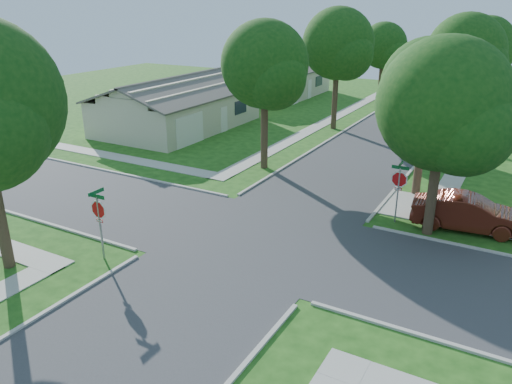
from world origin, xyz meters
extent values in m
plane|color=#1B4813|center=(0.00, 0.00, 0.00)|extent=(100.00, 100.00, 0.00)
cube|color=#333335|center=(0.00, 0.00, 0.00)|extent=(7.00, 100.00, 0.02)
cube|color=#9E9B91|center=(6.10, 26.00, 0.02)|extent=(1.20, 40.00, 0.04)
cube|color=#9E9B91|center=(-6.10, 26.00, 0.02)|extent=(1.20, 40.00, 0.04)
cube|color=#9E9B91|center=(7.90, 7.10, 0.03)|extent=(8.80, 3.60, 0.05)
cube|color=gray|center=(-4.70, -4.70, 1.35)|extent=(0.06, 0.06, 2.70)
cylinder|color=white|center=(-4.70, -4.70, 2.15)|extent=(1.05, 0.02, 1.05)
cylinder|color=red|center=(-4.70, -4.70, 2.15)|extent=(0.90, 0.03, 0.90)
cube|color=red|center=(-4.70, -4.70, 1.68)|extent=(0.34, 0.03, 0.12)
cube|color=white|center=(-4.70, -4.70, 1.68)|extent=(0.30, 0.03, 0.08)
cube|color=#0C5426|center=(-4.70, -4.70, 2.72)|extent=(0.80, 0.02, 0.16)
cube|color=#0C5426|center=(-4.70, -4.70, 2.90)|extent=(0.02, 0.80, 0.16)
cube|color=gray|center=(4.70, 4.70, 1.35)|extent=(0.06, 0.06, 2.70)
cylinder|color=white|center=(4.70, 4.70, 2.15)|extent=(1.05, 0.02, 1.05)
cylinder|color=red|center=(4.70, 4.70, 2.15)|extent=(0.90, 0.03, 0.90)
cube|color=red|center=(4.70, 4.70, 1.68)|extent=(0.34, 0.03, 0.12)
cube|color=white|center=(4.70, 4.70, 1.68)|extent=(0.30, 0.03, 0.08)
cube|color=#0C5426|center=(4.70, 4.70, 2.72)|extent=(0.80, 0.02, 0.16)
cube|color=#0C5426|center=(4.70, 4.70, 2.90)|extent=(0.02, 0.80, 0.16)
cylinder|color=#38281C|center=(4.70, 9.00, 1.98)|extent=(0.44, 0.44, 3.95)
sphere|color=#0F3C0F|center=(4.70, 9.00, 5.88)|extent=(4.80, 4.80, 4.80)
sphere|color=#0F3C0F|center=(5.54, 8.52, 5.28)|extent=(3.46, 3.46, 3.46)
sphere|color=#0F3C0F|center=(3.98, 9.60, 5.40)|extent=(3.26, 3.26, 3.26)
cylinder|color=#38281C|center=(4.70, 21.00, 2.15)|extent=(0.44, 0.44, 4.30)
sphere|color=#0F3C0F|center=(4.70, 21.00, 6.51)|extent=(5.40, 5.40, 5.40)
sphere|color=#0F3C0F|center=(5.65, 20.46, 5.84)|extent=(3.89, 3.89, 3.89)
sphere|color=#0F3C0F|center=(3.89, 21.68, 5.97)|extent=(3.67, 3.67, 3.67)
cylinder|color=#38281C|center=(4.70, 34.00, 2.10)|extent=(0.44, 0.44, 4.20)
sphere|color=#0F3C0F|center=(4.70, 34.00, 6.22)|extent=(5.00, 5.00, 5.00)
sphere|color=#0F3C0F|center=(5.58, 33.50, 5.60)|extent=(3.60, 3.60, 3.60)
sphere|color=#0F3C0F|center=(3.95, 34.62, 5.72)|extent=(3.40, 3.40, 3.40)
cylinder|color=#38281C|center=(-4.70, 9.00, 2.12)|extent=(0.44, 0.44, 4.25)
sphere|color=#0F3C0F|center=(-4.70, 9.00, 6.37)|extent=(5.20, 5.20, 5.20)
sphere|color=#0F3C0F|center=(-3.79, 8.48, 5.72)|extent=(3.74, 3.74, 3.74)
sphere|color=#0F3C0F|center=(-5.48, 9.65, 5.85)|extent=(3.54, 3.54, 3.54)
cylinder|color=#38281C|center=(-4.70, 21.00, 2.22)|extent=(0.44, 0.44, 4.44)
sphere|color=#0F3C0F|center=(-4.70, 21.00, 6.76)|extent=(5.60, 5.60, 5.60)
sphere|color=#0F3C0F|center=(-3.72, 20.44, 6.06)|extent=(4.03, 4.03, 4.03)
sphere|color=#0F3C0F|center=(-5.54, 21.70, 6.20)|extent=(3.81, 3.81, 3.81)
cylinder|color=#38281C|center=(-4.70, 34.00, 1.95)|extent=(0.44, 0.44, 3.90)
sphere|color=#0F3C0F|center=(-4.70, 34.00, 5.74)|extent=(4.60, 4.60, 4.60)
sphere|color=#0F3C0F|center=(-3.90, 33.54, 5.16)|extent=(3.31, 3.31, 3.31)
sphere|color=#0F3C0F|center=(-5.39, 34.58, 5.28)|extent=(3.13, 3.13, 3.13)
cylinder|color=#38281C|center=(-7.50, -7.00, 2.02)|extent=(0.44, 0.44, 4.04)
cylinder|color=#38281C|center=(6.30, 4.20, 1.77)|extent=(0.44, 0.44, 3.54)
sphere|color=#0F3C0F|center=(6.30, 4.20, 5.86)|extent=(5.60, 5.60, 5.60)
sphere|color=#0F3C0F|center=(7.28, 3.64, 5.16)|extent=(4.03, 4.03, 4.03)
sphere|color=#0F3C0F|center=(5.46, 4.90, 5.30)|extent=(3.81, 3.81, 3.81)
cube|color=#B4AC8E|center=(-16.00, 15.00, 1.40)|extent=(8.00, 13.00, 2.80)
cube|color=#4E4843|center=(-14.00, 15.00, 3.45)|extent=(4.42, 13.60, 1.56)
cube|color=#4E4843|center=(-18.00, 15.00, 3.45)|extent=(4.42, 13.60, 1.56)
cube|color=silver|center=(-11.97, 11.10, 1.10)|extent=(0.06, 3.20, 2.20)
cube|color=silver|center=(-11.97, 15.65, 1.00)|extent=(0.06, 0.90, 2.00)
cube|color=#1E2633|center=(-11.97, 18.25, 1.55)|extent=(0.06, 1.80, 1.10)
cube|color=#B4AC8E|center=(-16.00, 32.00, 1.40)|extent=(8.00, 13.00, 2.80)
cube|color=#4E4843|center=(-14.00, 32.00, 3.45)|extent=(4.42, 13.60, 1.56)
cube|color=#4E4843|center=(-18.00, 32.00, 3.45)|extent=(4.42, 13.60, 1.56)
cube|color=silver|center=(-11.97, 28.10, 1.10)|extent=(0.06, 3.20, 2.20)
cube|color=silver|center=(-11.97, 32.65, 1.00)|extent=(0.06, 0.90, 2.00)
cube|color=#1E2633|center=(-11.97, 35.25, 1.55)|extent=(0.06, 1.80, 1.10)
imported|color=#551C11|center=(7.77, 5.50, 0.82)|extent=(5.13, 2.32, 1.63)
imported|color=black|center=(3.20, 24.92, 0.68)|extent=(1.73, 4.02, 1.35)
imported|color=black|center=(-3.20, 38.87, 0.66)|extent=(2.16, 4.64, 1.31)
camera|label=1|loc=(9.55, -17.39, 9.79)|focal=35.00mm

